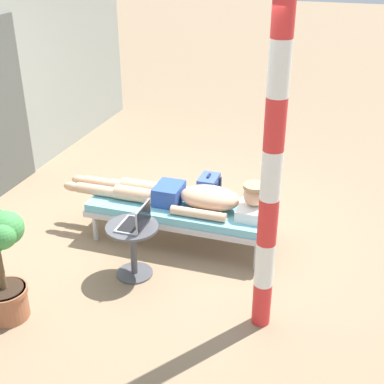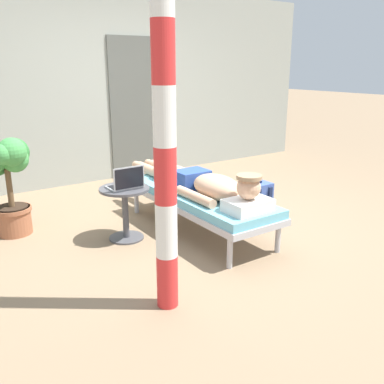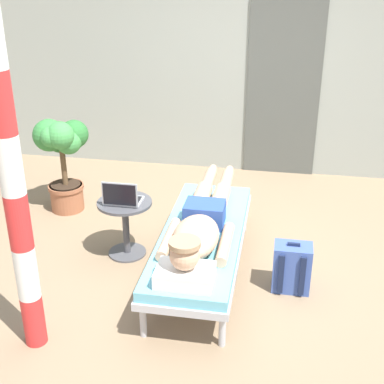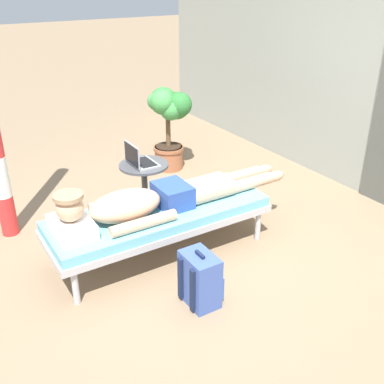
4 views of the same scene
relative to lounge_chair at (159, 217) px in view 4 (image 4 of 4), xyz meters
The scene contains 8 objects.
ground_plane 0.41m from the lounge_chair, 61.26° to the left, with size 40.00×40.00×0.00m, color #8C7256.
house_wall_back 2.72m from the lounge_chair, 90.00° to the left, with size 7.60×0.20×2.70m, color #999E93.
lounge_chair is the anchor object (origin of this frame).
person_reclining 0.19m from the lounge_chair, 90.00° to the right, with size 0.53×2.17×0.33m.
side_table 0.75m from the lounge_chair, 163.07° to the left, with size 0.48×0.48×0.52m.
laptop 0.78m from the lounge_chair, 166.87° to the left, with size 0.31×0.24×0.23m.
backpack 0.76m from the lounge_chair, ahead, with size 0.30×0.26×0.42m.
potted_plant 1.93m from the lounge_chair, 147.95° to the left, with size 0.54×0.56×0.99m.
Camera 4 is at (2.91, -1.73, 2.22)m, focal length 42.90 mm.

